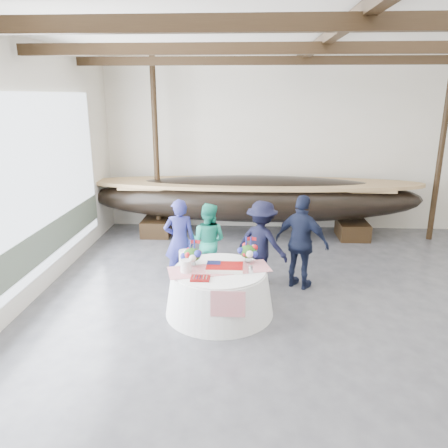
{
  "coord_description": "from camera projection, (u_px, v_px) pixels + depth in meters",
  "views": [
    {
      "loc": [
        -1.18,
        -5.83,
        3.54
      ],
      "look_at": [
        -1.63,
        2.26,
        1.15
      ],
      "focal_mm": 35.0,
      "sensor_mm": 36.0,
      "label": 1
    }
  ],
  "objects": [
    {
      "name": "floor",
      "position": [
        324.0,
        342.0,
        6.53
      ],
      "size": [
        10.0,
        12.0,
        0.01
      ],
      "primitive_type": "cube",
      "color": "#3D3D42",
      "rests_on": "ground"
    },
    {
      "name": "wall_back",
      "position": [
        293.0,
        146.0,
        11.64
      ],
      "size": [
        10.0,
        0.02,
        4.5
      ],
      "primitive_type": "cube",
      "color": "silver",
      "rests_on": "ground"
    },
    {
      "name": "ceiling",
      "position": [
        348.0,
        13.0,
        5.25
      ],
      "size": [
        10.0,
        12.0,
        0.01
      ],
      "primitive_type": "cube",
      "color": "white",
      "rests_on": "wall_back"
    },
    {
      "name": "pavilion_structure",
      "position": [
        332.0,
        62.0,
        6.22
      ],
      "size": [
        9.8,
        11.76,
        4.5
      ],
      "color": "black",
      "rests_on": "ground"
    },
    {
      "name": "open_bay",
      "position": [
        20.0,
        203.0,
        7.23
      ],
      "size": [
        0.03,
        7.0,
        3.2
      ],
      "color": "silver",
      "rests_on": "ground"
    },
    {
      "name": "longboat_display",
      "position": [
        254.0,
        198.0,
        11.18
      ],
      "size": [
        8.48,
        1.7,
        1.59
      ],
      "color": "black",
      "rests_on": "ground"
    },
    {
      "name": "banquet_table",
      "position": [
        219.0,
        291.0,
        7.33
      ],
      "size": [
        1.82,
        1.82,
        0.78
      ],
      "color": "white",
      "rests_on": "ground"
    },
    {
      "name": "tabletop_items",
      "position": [
        217.0,
        258.0,
        7.32
      ],
      "size": [
        1.76,
        1.03,
        0.4
      ],
      "color": "red",
      "rests_on": "banquet_table"
    },
    {
      "name": "guest_woman_blue",
      "position": [
        180.0,
        241.0,
        8.47
      ],
      "size": [
        0.66,
        0.49,
        1.66
      ],
      "primitive_type": "imported",
      "rotation": [
        0.0,
        0.0,
        3.3
      ],
      "color": "navy",
      "rests_on": "ground"
    },
    {
      "name": "guest_woman_teal",
      "position": [
        208.0,
        241.0,
        8.66
      ],
      "size": [
        0.87,
        0.75,
        1.54
      ],
      "primitive_type": "imported",
      "rotation": [
        0.0,
        0.0,
        2.88
      ],
      "color": "#1E9E81",
      "rests_on": "ground"
    },
    {
      "name": "guest_man_left",
      "position": [
        262.0,
        243.0,
        8.39
      ],
      "size": [
        1.22,
        1.07,
        1.64
      ],
      "primitive_type": "imported",
      "rotation": [
        0.0,
        0.0,
        2.6
      ],
      "color": "black",
      "rests_on": "ground"
    },
    {
      "name": "guest_man_right",
      "position": [
        302.0,
        242.0,
        8.16
      ],
      "size": [
        1.13,
        0.92,
        1.81
      ],
      "primitive_type": "imported",
      "rotation": [
        0.0,
        0.0,
        2.6
      ],
      "color": "black",
      "rests_on": "ground"
    }
  ]
}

